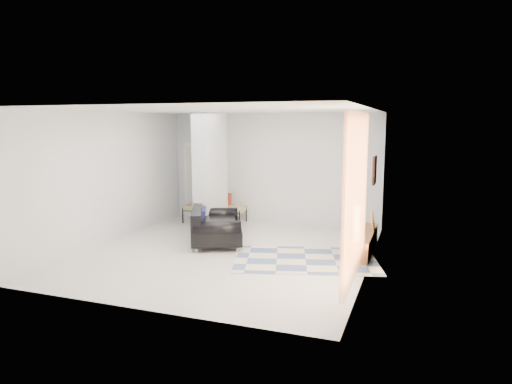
% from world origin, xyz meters
% --- Properties ---
extents(floor, '(6.00, 6.00, 0.00)m').
position_xyz_m(floor, '(0.00, 0.00, 0.00)').
color(floor, silver).
rests_on(floor, ground).
extents(ceiling, '(6.00, 6.00, 0.00)m').
position_xyz_m(ceiling, '(0.00, 0.00, 2.80)').
color(ceiling, white).
rests_on(ceiling, wall_back).
extents(wall_back, '(6.00, 0.00, 6.00)m').
position_xyz_m(wall_back, '(0.00, 3.00, 1.40)').
color(wall_back, silver).
rests_on(wall_back, ground).
extents(wall_front, '(6.00, 0.00, 6.00)m').
position_xyz_m(wall_front, '(0.00, -3.00, 1.40)').
color(wall_front, silver).
rests_on(wall_front, ground).
extents(wall_left, '(0.00, 6.00, 6.00)m').
position_xyz_m(wall_left, '(-2.75, 0.00, 1.40)').
color(wall_left, silver).
rests_on(wall_left, ground).
extents(wall_right, '(0.00, 6.00, 6.00)m').
position_xyz_m(wall_right, '(2.75, 0.00, 1.40)').
color(wall_right, silver).
rests_on(wall_right, ground).
extents(partition_column, '(0.35, 1.20, 2.80)m').
position_xyz_m(partition_column, '(-1.10, 1.60, 1.40)').
color(partition_column, '#BABFC2').
rests_on(partition_column, floor).
extents(hallway_door, '(0.85, 0.06, 2.04)m').
position_xyz_m(hallway_door, '(-2.10, 2.96, 1.02)').
color(hallway_door, white).
rests_on(hallway_door, floor).
extents(curtain, '(0.00, 2.55, 2.55)m').
position_xyz_m(curtain, '(2.67, -1.15, 1.45)').
color(curtain, orange).
rests_on(curtain, wall_right).
extents(wall_art, '(0.04, 0.45, 0.55)m').
position_xyz_m(wall_art, '(2.72, 0.96, 1.65)').
color(wall_art, black).
rests_on(wall_art, wall_right).
extents(media_console, '(0.45, 1.90, 0.80)m').
position_xyz_m(media_console, '(2.52, 0.96, 0.20)').
color(media_console, brown).
rests_on(media_console, floor).
extents(loveseat, '(1.65, 1.99, 0.76)m').
position_xyz_m(loveseat, '(-0.58, 0.61, 0.35)').
color(loveseat, silver).
rests_on(loveseat, floor).
extents(daybed, '(1.61, 0.79, 0.77)m').
position_xyz_m(daybed, '(-1.43, 2.48, 0.42)').
color(daybed, black).
rests_on(daybed, floor).
extents(area_rug, '(3.02, 2.41, 0.01)m').
position_xyz_m(area_rug, '(1.60, 0.04, 0.01)').
color(area_rug, beige).
rests_on(area_rug, floor).
extents(cylinder_lamp, '(0.12, 0.12, 0.66)m').
position_xyz_m(cylinder_lamp, '(2.50, 0.22, 0.73)').
color(cylinder_lamp, white).
rests_on(cylinder_lamp, media_console).
extents(bronze_figurine, '(0.12, 0.12, 0.23)m').
position_xyz_m(bronze_figurine, '(2.47, 1.36, 0.51)').
color(bronze_figurine, black).
rests_on(bronze_figurine, media_console).
extents(vase, '(0.20, 0.20, 0.19)m').
position_xyz_m(vase, '(2.47, 0.87, 0.50)').
color(vase, silver).
rests_on(vase, media_console).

